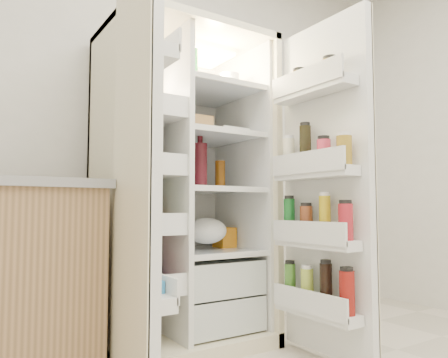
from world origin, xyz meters
TOP-DOWN VIEW (x-y plane):
  - wall_back at (0.00, 2.00)m, footprint 4.00×0.02m
  - refrigerator at (-0.05, 1.65)m, footprint 0.92×0.70m
  - freezer_door at (-0.56, 1.05)m, footprint 0.15×0.40m
  - fridge_door at (0.42, 0.96)m, footprint 0.17×0.58m

SIDE VIEW (x-z plane):
  - refrigerator at x=-0.05m, z-range -0.16..1.64m
  - fridge_door at x=0.42m, z-range 0.01..1.73m
  - freezer_door at x=-0.56m, z-range 0.03..1.75m
  - wall_back at x=0.00m, z-range 0.00..2.70m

